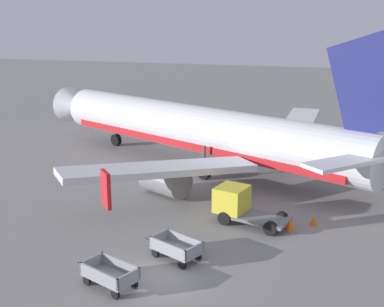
% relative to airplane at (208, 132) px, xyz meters
% --- Properties ---
extents(ground_plane, '(220.00, 220.00, 0.00)m').
position_rel_airplane_xyz_m(ground_plane, '(2.71, -17.63, -3.05)').
color(ground_plane, gray).
extents(airplane, '(35.63, 29.23, 11.34)m').
position_rel_airplane_xyz_m(airplane, '(0.00, 0.00, 0.00)').
color(airplane, silver).
rests_on(airplane, ground).
extents(baggage_cart_nearest, '(3.58, 2.20, 1.07)m').
position_rel_airplane_xyz_m(baggage_cart_nearest, '(0.72, -19.03, -2.45)').
color(baggage_cart_nearest, gray).
rests_on(baggage_cart_nearest, ground).
extents(baggage_cart_second_in_row, '(3.54, 2.30, 1.07)m').
position_rel_airplane_xyz_m(baggage_cart_second_in_row, '(2.69, -15.57, -2.45)').
color(baggage_cart_second_in_row, gray).
rests_on(baggage_cart_second_in_row, ground).
extents(service_truck_beside_carts, '(4.70, 2.88, 2.10)m').
position_rel_airplane_xyz_m(service_truck_beside_carts, '(4.68, -9.90, -1.95)').
color(service_truck_beside_carts, slate).
rests_on(service_truck_beside_carts, ground).
extents(traffic_cone_near_plane, '(0.44, 0.44, 0.58)m').
position_rel_airplane_xyz_m(traffic_cone_near_plane, '(9.02, -9.11, -2.77)').
color(traffic_cone_near_plane, orange).
rests_on(traffic_cone_near_plane, ground).
extents(traffic_cone_mid_apron, '(0.55, 0.55, 0.73)m').
position_rel_airplane_xyz_m(traffic_cone_mid_apron, '(7.77, -10.29, -2.69)').
color(traffic_cone_mid_apron, orange).
rests_on(traffic_cone_mid_apron, ground).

